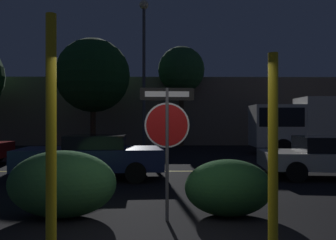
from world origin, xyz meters
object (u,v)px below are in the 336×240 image
at_px(passing_car_2, 93,156).
at_px(passing_car_3, 330,157).
at_px(hedge_bush_1, 62,184).
at_px(tree_2, 93,76).
at_px(yellow_pole_left, 51,145).
at_px(street_lamp, 144,54).
at_px(tree_1, 181,70).
at_px(stop_sign, 167,126).
at_px(delivery_truck, 313,123).
at_px(yellow_pole_right, 273,158).
at_px(hedge_bush_2, 228,188).

relative_size(passing_car_2, passing_car_3, 1.03).
xyz_separation_m(hedge_bush_1, tree_2, (-2.41, 13.63, 3.83)).
height_order(yellow_pole_left, street_lamp, street_lamp).
relative_size(passing_car_2, tree_1, 0.66).
relative_size(stop_sign, delivery_truck, 0.36).
distance_m(delivery_truck, street_lamp, 9.59).
bearing_deg(tree_1, yellow_pole_right, -89.35).
height_order(passing_car_2, street_lamp, street_lamp).
distance_m(hedge_bush_2, tree_2, 15.15).
distance_m(stop_sign, delivery_truck, 13.72).
height_order(stop_sign, passing_car_3, stop_sign).
xyz_separation_m(stop_sign, street_lamp, (-1.12, 11.27, 3.56)).
xyz_separation_m(stop_sign, yellow_pole_left, (-1.33, -2.05, -0.19)).
xyz_separation_m(hedge_bush_2, tree_1, (-0.05, 16.20, 4.63)).
height_order(yellow_pole_left, hedge_bush_2, yellow_pole_left).
distance_m(yellow_pole_right, hedge_bush_1, 3.84).
relative_size(hedge_bush_1, hedge_bush_2, 1.21).
bearing_deg(stop_sign, hedge_bush_2, 10.60).
height_order(yellow_pole_right, tree_1, tree_1).
xyz_separation_m(passing_car_3, tree_2, (-9.39, 9.59, 3.79)).
distance_m(stop_sign, passing_car_2, 4.83).
relative_size(yellow_pole_left, tree_2, 0.45).
bearing_deg(hedge_bush_2, yellow_pole_left, -136.64).
height_order(stop_sign, yellow_pole_left, yellow_pole_left).
bearing_deg(tree_2, passing_car_2, -77.73).
bearing_deg(tree_2, stop_sign, -72.64).
height_order(yellow_pole_right, tree_2, tree_2).
bearing_deg(hedge_bush_2, delivery_truck, 59.00).
xyz_separation_m(stop_sign, delivery_truck, (7.76, 11.31, -0.06)).
relative_size(yellow_pole_right, passing_car_2, 0.58).
relative_size(passing_car_3, street_lamp, 0.54).
distance_m(passing_car_3, tree_1, 13.62).
distance_m(passing_car_2, tree_2, 10.61).
relative_size(stop_sign, passing_car_2, 0.52).
bearing_deg(delivery_truck, tree_2, 80.67).
relative_size(passing_car_3, tree_2, 0.66).
bearing_deg(yellow_pole_right, stop_sign, 126.98).
height_order(yellow_pole_left, tree_2, tree_2).
bearing_deg(delivery_truck, stop_sign, 148.12).
relative_size(hedge_bush_1, street_lamp, 0.25).
distance_m(stop_sign, hedge_bush_2, 1.66).
bearing_deg(passing_car_2, hedge_bush_2, -142.70).
bearing_deg(delivery_truck, passing_car_2, 128.13).
xyz_separation_m(yellow_pole_left, yellow_pole_right, (2.64, 0.31, -0.19)).
bearing_deg(stop_sign, yellow_pole_left, -126.98).
xyz_separation_m(street_lamp, tree_1, (2.22, 5.23, -0.08)).
height_order(hedge_bush_1, tree_1, tree_1).
distance_m(yellow_pole_right, tree_2, 16.88).
relative_size(street_lamp, tree_1, 1.18).
relative_size(street_lamp, tree_2, 1.20).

